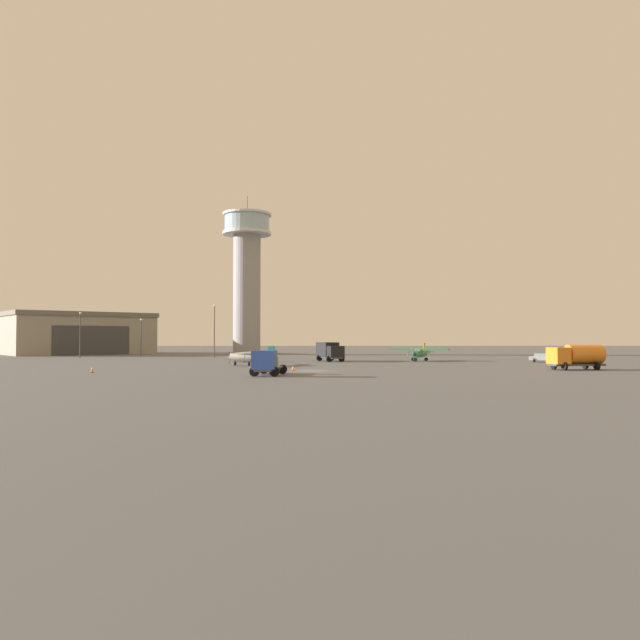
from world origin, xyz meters
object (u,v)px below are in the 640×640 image
object	(u,v)px
truck_fuel_tanker_orange	(577,356)
traffic_cone_near_right	(293,368)
control_tower	(247,271)
truck_flatbed_blue	(267,363)
light_post_east	(141,334)
airplane_white	(251,356)
car_red	(253,357)
truck_box_black	(329,351)
light_post_west	(80,331)
light_post_north	(214,327)
car_silver	(544,357)
traffic_cone_near_left	(92,369)
airplane_green	(419,353)

from	to	relation	value
truck_fuel_tanker_orange	traffic_cone_near_right	bearing A→B (deg)	-7.43
control_tower	truck_flatbed_blue	world-z (taller)	control_tower
control_tower	light_post_east	xyz separation A→B (m)	(-19.83, -14.49, -14.40)
airplane_white	truck_flatbed_blue	size ratio (longest dim) A/B	1.33
control_tower	car_red	xyz separation A→B (m)	(5.64, -40.79, -18.34)
truck_box_black	light_post_east	world-z (taller)	light_post_east
light_post_west	traffic_cone_near_right	distance (m)	60.27
light_post_north	traffic_cone_near_right	world-z (taller)	light_post_north
car_silver	light_post_east	distance (m)	76.66
light_post_north	traffic_cone_near_right	distance (m)	47.49
truck_fuel_tanker_orange	light_post_east	distance (m)	83.21
traffic_cone_near_left	traffic_cone_near_right	bearing A→B (deg)	8.90
light_post_north	traffic_cone_near_left	size ratio (longest dim) A/B	14.13
truck_box_black	light_post_north	bearing A→B (deg)	-149.24
control_tower	truck_box_black	world-z (taller)	control_tower
car_red	light_post_east	world-z (taller)	light_post_east
airplane_white	traffic_cone_near_right	distance (m)	14.07
control_tower	truck_box_black	bearing A→B (deg)	-64.98
control_tower	light_post_west	xyz separation A→B (m)	(-29.13, -22.23, -13.87)
truck_flatbed_blue	car_silver	bearing A→B (deg)	136.00
truck_fuel_tanker_orange	traffic_cone_near_right	size ratio (longest dim) A/B	10.59
control_tower	traffic_cone_near_left	xyz separation A→B (m)	(-9.55, -68.77, -18.72)
car_silver	truck_flatbed_blue	bearing A→B (deg)	-117.29
car_red	light_post_west	xyz separation A→B (m)	(-34.77, 18.56, 4.47)
truck_fuel_tanker_orange	truck_box_black	distance (m)	38.94
car_silver	traffic_cone_near_left	size ratio (longest dim) A/B	6.77
truck_fuel_tanker_orange	light_post_west	world-z (taller)	light_post_west
truck_flatbed_blue	car_silver	size ratio (longest dim) A/B	1.41
airplane_white	truck_fuel_tanker_orange	size ratio (longest dim) A/B	1.34
truck_fuel_tanker_orange	traffic_cone_near_left	xyz separation A→B (m)	(-56.64, -4.91, -1.35)
light_post_north	truck_flatbed_blue	bearing A→B (deg)	-75.01
light_post_east	light_post_north	size ratio (longest dim) A/B	0.76
light_post_west	traffic_cone_near_right	size ratio (longest dim) A/B	13.51
light_post_west	airplane_green	bearing A→B (deg)	-13.90
control_tower	airplane_white	xyz separation A→B (m)	(6.47, -52.73, -17.81)
airplane_white	control_tower	bearing A→B (deg)	-70.64
truck_box_black	light_post_east	size ratio (longest dim) A/B	0.90
airplane_green	airplane_white	world-z (taller)	airplane_green
car_red	traffic_cone_near_right	bearing A→B (deg)	101.70
truck_fuel_tanker_orange	airplane_green	bearing A→B (deg)	-71.14
truck_flatbed_blue	light_post_west	distance (m)	65.61
truck_flatbed_blue	truck_box_black	bearing A→B (deg)	176.27
airplane_green	traffic_cone_near_right	distance (m)	34.18
truck_box_black	car_red	xyz separation A→B (m)	(-12.18, -2.61, -0.97)
control_tower	truck_box_black	distance (m)	45.57
car_silver	control_tower	bearing A→B (deg)	165.36
truck_fuel_tanker_orange	traffic_cone_near_left	distance (m)	56.87
car_red	traffic_cone_near_left	world-z (taller)	car_red
car_silver	car_red	world-z (taller)	same
airplane_white	truck_box_black	bearing A→B (deg)	-115.59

